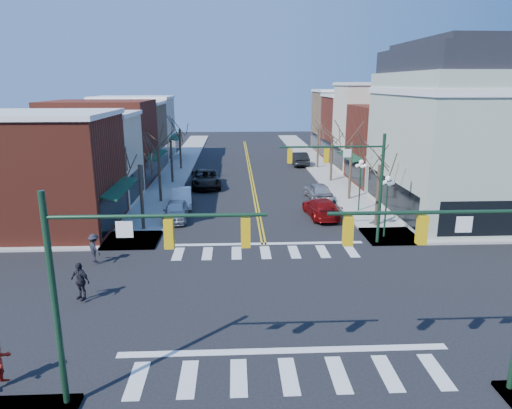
{
  "coord_description": "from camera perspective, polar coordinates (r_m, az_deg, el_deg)",
  "views": [
    {
      "loc": [
        -1.86,
        -20.36,
        10.16
      ],
      "look_at": [
        -0.54,
        7.32,
        2.8
      ],
      "focal_mm": 32.0,
      "sensor_mm": 36.0,
      "label": 1
    }
  ],
  "objects": [
    {
      "name": "tree_left_b",
      "position": [
        40.63,
        -11.98,
        3.71
      ],
      "size": [
        0.24,
        0.24,
        5.04
      ],
      "primitive_type": "cylinder",
      "color": "#382B21",
      "rests_on": "ground"
    },
    {
      "name": "tree_left_c",
      "position": [
        48.46,
        -10.5,
        5.26
      ],
      "size": [
        0.24,
        0.24,
        4.55
      ],
      "primitive_type": "cylinder",
      "color": "#382B21",
      "rests_on": "ground"
    },
    {
      "name": "car_left_far",
      "position": [
        46.43,
        -6.32,
        3.22
      ],
      "size": [
        3.41,
        6.4,
        1.71
      ],
      "primitive_type": "imported",
      "rotation": [
        0.0,
        0.0,
        0.09
      ],
      "color": "black",
      "rests_on": "ground"
    },
    {
      "name": "tree_left_d",
      "position": [
        56.28,
        -9.45,
        6.8
      ],
      "size": [
        0.24,
        0.24,
        4.9
      ],
      "primitive_type": "cylinder",
      "color": "#382B21",
      "rests_on": "ground"
    },
    {
      "name": "bldg_right_stucco",
      "position": [
        56.82,
        15.26,
        9.14
      ],
      "size": [
        10.0,
        7.0,
        10.0
      ],
      "primitive_type": "cube",
      "color": "beige",
      "rests_on": "ground"
    },
    {
      "name": "ground",
      "position": [
        22.83,
        2.26,
        -11.56
      ],
      "size": [
        160.0,
        160.0,
        0.0
      ],
      "primitive_type": "plane",
      "color": "black",
      "rests_on": "ground"
    },
    {
      "name": "bldg_left_brick_b",
      "position": [
        50.12,
        -18.67,
        7.32
      ],
      "size": [
        10.0,
        9.0,
        8.5
      ],
      "primitive_type": "cube",
      "color": "maroon",
      "rests_on": "ground"
    },
    {
      "name": "tree_right_d",
      "position": [
        56.82,
        7.75,
        6.97
      ],
      "size": [
        0.24,
        0.24,
        4.97
      ],
      "primitive_type": "cylinder",
      "color": "#382B21",
      "rests_on": "ground"
    },
    {
      "name": "tree_right_a",
      "position": [
        33.92,
        14.95,
        0.98
      ],
      "size": [
        0.24,
        0.24,
        4.62
      ],
      "primitive_type": "cylinder",
      "color": "#382B21",
      "rests_on": "ground"
    },
    {
      "name": "traffic_mast_far_right",
      "position": [
        29.24,
        12.01,
        3.8
      ],
      "size": [
        6.6,
        0.28,
        7.2
      ],
      "color": "#14331E",
      "rests_on": "ground"
    },
    {
      "name": "lamppost_midblock",
      "position": [
        37.46,
        12.92,
        3.41
      ],
      "size": [
        0.36,
        0.36,
        4.33
      ],
      "color": "#14331E",
      "rests_on": "ground"
    },
    {
      "name": "bldg_left_stucco_b",
      "position": [
        65.58,
        -14.92,
        9.08
      ],
      "size": [
        10.0,
        8.0,
        8.2
      ],
      "primitive_type": "cube",
      "color": "beige",
      "rests_on": "ground"
    },
    {
      "name": "traffic_mast_near_right",
      "position": [
        15.89,
        25.43,
        -6.7
      ],
      "size": [
        6.6,
        0.28,
        7.2
      ],
      "color": "#14331E",
      "rests_on": "ground"
    },
    {
      "name": "car_left_mid",
      "position": [
        39.46,
        -9.26,
        0.9
      ],
      "size": [
        2.1,
        4.8,
        1.53
      ],
      "primitive_type": "imported",
      "rotation": [
        0.0,
        0.0,
        0.1
      ],
      "color": "silver",
      "rests_on": "ground"
    },
    {
      "name": "pedestrian_dark_a",
      "position": [
        23.55,
        -21.13,
        -8.88
      ],
      "size": [
        1.17,
        0.89,
        1.85
      ],
      "primitive_type": "imported",
      "rotation": [
        0.0,
        0.0,
        -0.47
      ],
      "color": "black",
      "rests_on": "sidewalk_left"
    },
    {
      "name": "car_left_near",
      "position": [
        35.39,
        -10.01,
        -0.79
      ],
      "size": [
        1.9,
        4.43,
        1.49
      ],
      "primitive_type": "imported",
      "rotation": [
        0.0,
        0.0,
        0.03
      ],
      "color": "silver",
      "rests_on": "ground"
    },
    {
      "name": "sidewalk_right",
      "position": [
        42.93,
        11.65,
        0.97
      ],
      "size": [
        3.5,
        70.0,
        0.15
      ],
      "primitive_type": "cube",
      "color": "#9E9B93",
      "rests_on": "ground"
    },
    {
      "name": "tree_right_c",
      "position": [
        49.07,
        9.41,
        5.59
      ],
      "size": [
        0.24,
        0.24,
        4.83
      ],
      "primitive_type": "cylinder",
      "color": "#382B21",
      "rests_on": "ground"
    },
    {
      "name": "sidewalk_left",
      "position": [
        42.17,
        -12.06,
        0.7
      ],
      "size": [
        3.5,
        70.0,
        0.15
      ],
      "primitive_type": "cube",
      "color": "#9E9B93",
      "rests_on": "ground"
    },
    {
      "name": "bldg_right_tan",
      "position": [
        71.72,
        11.46,
        10.05
      ],
      "size": [
        10.0,
        8.0,
        9.0
      ],
      "primitive_type": "cube",
      "color": "#8C6D4D",
      "rests_on": "ground"
    },
    {
      "name": "lamppost_corner",
      "position": [
        31.4,
        16.03,
        1.03
      ],
      "size": [
        0.36,
        0.36,
        4.33
      ],
      "color": "#14331E",
      "rests_on": "ground"
    },
    {
      "name": "pedestrian_dark_b",
      "position": [
        27.98,
        -19.57,
        -5.15
      ],
      "size": [
        1.19,
        1.23,
        1.69
      ],
      "primitive_type": "imported",
      "rotation": [
        0.0,
        0.0,
        2.28
      ],
      "color": "black",
      "rests_on": "sidewalk_left"
    },
    {
      "name": "bldg_right_brick_b",
      "position": [
        64.04,
        13.18,
        9.19
      ],
      "size": [
        10.0,
        8.0,
        8.5
      ],
      "primitive_type": "cube",
      "color": "maroon",
      "rests_on": "ground"
    },
    {
      "name": "bldg_left_stucco_a",
      "position": [
        42.62,
        -21.46,
        5.19
      ],
      "size": [
        10.0,
        7.0,
        7.5
      ],
      "primitive_type": "cube",
      "color": "beige",
      "rests_on": "ground"
    },
    {
      "name": "car_right_far",
      "position": [
        58.96,
        5.38,
        5.73
      ],
      "size": [
        2.14,
        5.31,
        1.72
      ],
      "primitive_type": "imported",
      "rotation": [
        0.0,
        0.0,
        3.2
      ],
      "color": "black",
      "rests_on": "ground"
    },
    {
      "name": "bldg_left_tan",
      "position": [
        58.08,
        -16.47,
        8.08
      ],
      "size": [
        10.0,
        7.5,
        7.8
      ],
      "primitive_type": "cube",
      "color": "#8C6D4D",
      "rests_on": "ground"
    },
    {
      "name": "traffic_mast_near_left",
      "position": [
        14.54,
        -17.39,
        -7.86
      ],
      "size": [
        6.6,
        0.28,
        7.2
      ],
      "color": "#14331E",
      "rests_on": "ground"
    },
    {
      "name": "tree_left_a",
      "position": [
        32.97,
        -14.1,
        0.77
      ],
      "size": [
        0.24,
        0.24,
        4.76
      ],
      "primitive_type": "cylinder",
      "color": "#382B21",
      "rests_on": "ground"
    },
    {
      "name": "victorian_corner",
      "position": [
        39.55,
        25.22,
        8.4
      ],
      "size": [
        12.25,
        14.25,
        13.3
      ],
      "color": "#A8B59D",
      "rests_on": "ground"
    },
    {
      "name": "tree_right_b",
      "position": [
        41.37,
        11.7,
        4.02
      ],
      "size": [
        0.24,
        0.24,
        5.18
      ],
      "primitive_type": "cylinder",
      "color": "#382B21",
      "rests_on": "ground"
    },
    {
      "name": "bldg_left_brick_a",
      "position": [
        35.43,
        -25.38,
        3.42
      ],
      "size": [
        10.0,
        8.5,
        8.0
      ],
      "primitive_type": "cube",
      "color": "maroon",
      "rests_on": "ground"
    },
    {
      "name": "car_right_near",
      "position": [
        36.03,
        8.15,
        -0.42
      ],
      "size": [
        2.53,
        5.35,
        1.51
      ],
      "primitive_type": "imported",
      "rotation": [
        0.0,
        0.0,
        3.22
      ],
      "color": "maroon",
      "rests_on": "ground"
    },
    {
      "name": "bldg_right_brick_a",
      "position": [
        49.65,
        17.89,
        7.03
      ],
      "size": [
        10.0,
        8.5,
        8.0
      ],
      "primitive_type": "cube",
      "color": "maroon",
      "rests_on": "ground"
    },
    {
      "name": "car_right_mid",
      "position": [
        41.64,
        7.75,
        1.71
      ],
      "size": [
        2.28,
        4.73,
        1.56
      ],
      "primitive_type": "imported",
      "rotation": [
        0.0,
        0.0,
        3.24
      ],
      "color": "#ADADB2",
      "rests_on": "ground"
    }
  ]
}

